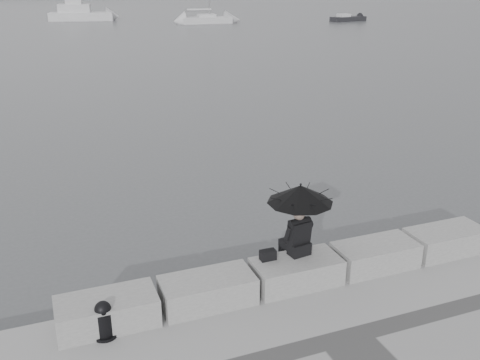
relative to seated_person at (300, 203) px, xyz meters
name	(u,v)px	position (x,y,z in m)	size (l,w,h in m)	color
ground	(284,294)	(-0.13, 0.24, -2.01)	(360.00, 360.00, 0.00)	#484B4E
stone_block_far_left	(107,312)	(-3.53, -0.21, -1.26)	(1.60, 0.80, 0.50)	gray
stone_block_left	(208,291)	(-1.83, -0.21, -1.26)	(1.60, 0.80, 0.50)	gray
stone_block_centre	(296,272)	(-0.13, -0.21, -1.26)	(1.60, 0.80, 0.50)	gray
stone_block_right	(375,255)	(1.57, -0.21, -1.26)	(1.60, 0.80, 0.50)	gray
stone_block_far_right	(445,241)	(3.27, -0.21, -1.26)	(1.60, 0.80, 0.50)	gray
seated_person	(300,203)	(0.00, 0.00, 0.00)	(1.20, 1.20, 1.39)	black
bag	(268,255)	(-0.61, -0.01, -0.92)	(0.29, 0.16, 0.18)	black
mooring_bollard	(104,322)	(-3.62, -0.49, -1.25)	(0.40, 0.40, 0.63)	black
sailboat_right	(206,19)	(18.14, 61.62, -1.47)	(6.60, 2.85, 12.90)	silver
motor_cruiser	(81,14)	(3.41, 72.58, -1.12)	(8.95, 4.48, 4.50)	silver
small_motorboat	(348,19)	(37.48, 58.16, -1.69)	(5.40, 2.32, 1.10)	black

